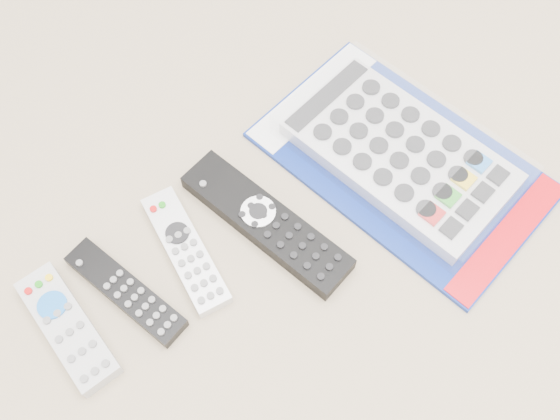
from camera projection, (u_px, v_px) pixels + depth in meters
remote_small_grey at (68, 328)px, 0.71m from camera, size 0.05×0.16×0.02m
remote_slim_black at (126, 292)px, 0.74m from camera, size 0.07×0.17×0.02m
remote_silver_dvd at (186, 250)px, 0.76m from camera, size 0.07×0.18×0.02m
remote_large_black at (267, 222)px, 0.78m from camera, size 0.10×0.25×0.03m
jumbo_remote_packaged at (401, 152)px, 0.81m from camera, size 0.27×0.40×0.05m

